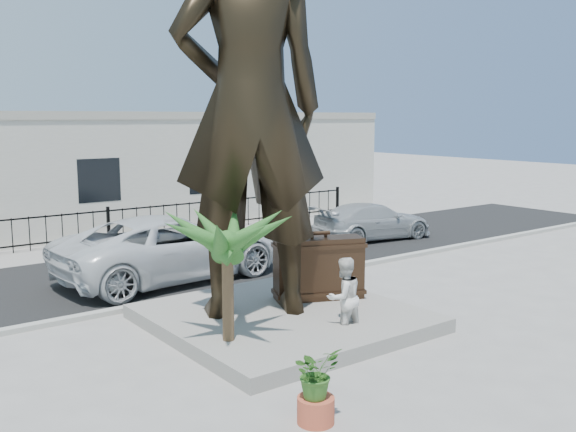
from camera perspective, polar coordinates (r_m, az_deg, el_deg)
name	(u,v)px	position (r m, az deg, el deg)	size (l,w,h in m)	color
ground	(347,339)	(13.44, 5.23, -10.80)	(100.00, 100.00, 0.00)	#9E9991
street	(169,266)	(19.85, -10.51, -4.43)	(40.00, 7.00, 0.01)	black
curb	(230,289)	(16.87, -5.15, -6.49)	(40.00, 0.25, 0.12)	#A5A399
far_sidewalk	(118,245)	(23.43, -14.89, -2.54)	(40.00, 2.50, 0.02)	#9E9991
plinth	(283,318)	(14.19, -0.40, -9.05)	(5.20, 5.20, 0.30)	gray
fence	(108,226)	(24.06, -15.67, -0.85)	(22.00, 0.10, 1.20)	black
building	(68,174)	(27.79, -18.98, 3.59)	(28.00, 7.00, 4.40)	silver
statue	(250,105)	(13.51, -3.43, 9.82)	(3.24, 2.13, 8.88)	black
suitcase	(319,268)	(14.97, 2.75, -4.65)	(2.04, 0.65, 1.44)	#322115
tourist	(344,297)	(13.31, 4.99, -7.21)	(0.81, 0.63, 1.67)	silver
car_white	(171,247)	(18.16, -10.33, -2.75)	(2.97, 6.45, 1.79)	silver
car_silver	(373,221)	(23.92, 7.53, -0.45)	(1.88, 4.63, 1.34)	#ACAFB1
palm_tree	(229,355)	(12.58, -5.28, -12.19)	(1.80, 1.80, 3.20)	#275920
planter	(316,410)	(9.94, 2.48, -16.85)	(0.56, 0.56, 0.40)	#C04E32
shrub	(316,373)	(9.70, 2.51, -13.73)	(0.69, 0.60, 0.77)	#336621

